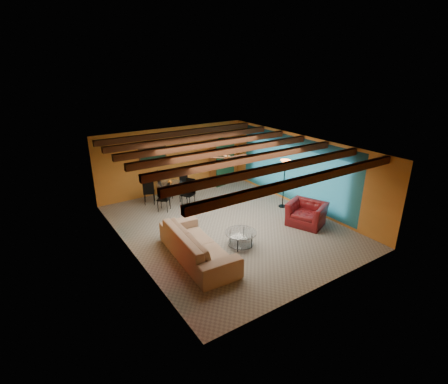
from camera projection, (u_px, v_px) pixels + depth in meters
room at (226, 157)px, 10.63m from camera, size 6.52×8.01×2.71m
sofa at (198, 244)px, 9.38m from camera, size 1.35×3.04×0.87m
armchair at (307, 214)px, 11.37m from camera, size 1.42×1.50×0.77m
coffee_table at (241, 239)px, 10.04m from camera, size 1.03×1.03×0.48m
dining_table at (170, 189)px, 13.11m from camera, size 2.42×2.42×1.07m
armoire at (222, 163)px, 15.07m from camera, size 1.14×0.73×1.84m
floor_lamp at (284, 184)px, 12.56m from camera, size 0.43×0.43×1.85m
ceiling_fan at (228, 158)px, 10.54m from camera, size 1.50×1.50×0.44m
painting at (153, 156)px, 13.42m from camera, size 1.05×0.03×0.65m
potted_plant at (222, 137)px, 14.65m from camera, size 0.54×0.50×0.50m
vase at (169, 174)px, 12.89m from camera, size 0.21×0.21×0.17m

